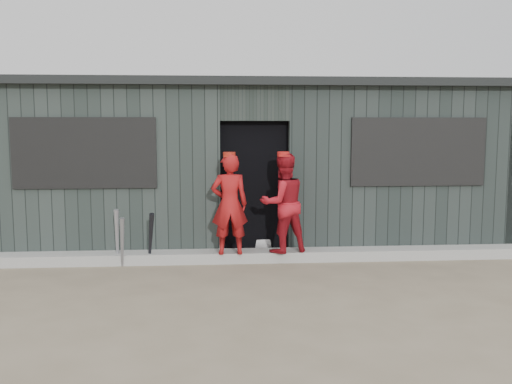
{
  "coord_description": "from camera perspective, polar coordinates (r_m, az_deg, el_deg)",
  "views": [
    {
      "loc": [
        -0.6,
        -6.17,
        1.95
      ],
      "look_at": [
        0.0,
        1.8,
        1.0
      ],
      "focal_mm": 40.0,
      "sensor_mm": 36.0,
      "label": 1
    }
  ],
  "objects": [
    {
      "name": "dugout",
      "position": [
        9.71,
        -0.75,
        2.87
      ],
      "size": [
        8.3,
        3.3,
        2.62
      ],
      "color": "black",
      "rests_on": "ground"
    },
    {
      "name": "player_red_right",
      "position": [
        8.02,
        2.72,
        -1.12
      ],
      "size": [
        0.81,
        0.71,
        1.4
      ],
      "primitive_type": "imported",
      "rotation": [
        0.0,
        0.0,
        3.46
      ],
      "color": "maroon",
      "rests_on": "curb"
    },
    {
      "name": "curb",
      "position": [
        8.23,
        -0.01,
        -6.39
      ],
      "size": [
        8.0,
        0.36,
        0.15
      ],
      "primitive_type": "cube",
      "color": "gray",
      "rests_on": "ground"
    },
    {
      "name": "ground",
      "position": [
        6.5,
        1.21,
        -10.7
      ],
      "size": [
        80.0,
        80.0,
        0.0
      ],
      "primitive_type": "plane",
      "color": "brown",
      "rests_on": "ground"
    },
    {
      "name": "bat_mid",
      "position": [
        8.01,
        -13.24,
        -4.92
      ],
      "size": [
        0.12,
        0.21,
        0.7
      ],
      "primitive_type": "cone",
      "rotation": [
        0.19,
        0.0,
        0.28
      ],
      "color": "gray",
      "rests_on": "ground"
    },
    {
      "name": "bat_left",
      "position": [
        8.17,
        -13.72,
        -4.37
      ],
      "size": [
        0.1,
        0.22,
        0.79
      ],
      "primitive_type": "cone",
      "rotation": [
        0.18,
        0.0,
        0.15
      ],
      "color": "#9B9BA3",
      "rests_on": "ground"
    },
    {
      "name": "player_grey_back",
      "position": [
        8.62,
        0.41,
        -1.86
      ],
      "size": [
        0.74,
        0.61,
        1.31
      ],
      "primitive_type": "imported",
      "rotation": [
        0.0,
        0.0,
        2.8
      ],
      "color": "silver",
      "rests_on": "ground"
    },
    {
      "name": "player_red_left",
      "position": [
        7.9,
        -2.67,
        -1.24
      ],
      "size": [
        0.52,
        0.35,
        1.4
      ],
      "primitive_type": "imported",
      "rotation": [
        0.0,
        0.0,
        3.17
      ],
      "color": "maroon",
      "rests_on": "curb"
    },
    {
      "name": "bat_right",
      "position": [
        8.06,
        -10.5,
        -4.6
      ],
      "size": [
        0.16,
        0.31,
        0.75
      ],
      "primitive_type": "cone",
      "rotation": [
        0.31,
        0.0,
        0.32
      ],
      "color": "black",
      "rests_on": "ground"
    }
  ]
}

